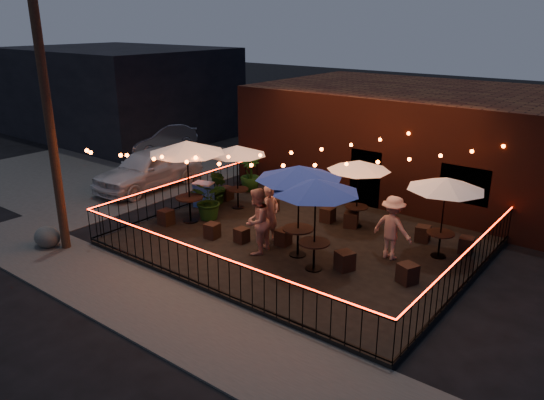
{
  "coord_description": "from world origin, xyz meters",
  "views": [
    {
      "loc": [
        8.52,
        -10.36,
        6.6
      ],
      "look_at": [
        -1.47,
        2.48,
        1.0
      ],
      "focal_mm": 35.0,
      "sensor_mm": 36.0,
      "label": 1
    }
  ],
  "objects": [
    {
      "name": "bistro_chair_7",
      "position": [
        0.69,
        3.88,
        0.4
      ],
      "size": [
        0.55,
        0.55,
        0.51
      ],
      "primitive_type": "cube",
      "rotation": [
        0.0,
        0.0,
        3.48
      ],
      "color": "black",
      "rests_on": "patio"
    },
    {
      "name": "patron_c",
      "position": [
        2.75,
        2.52,
        1.07
      ],
      "size": [
        1.25,
        0.8,
        1.84
      ],
      "primitive_type": "imported",
      "rotation": [
        0.0,
        0.0,
        3.04
      ],
      "color": "tan",
      "rests_on": "patio"
    },
    {
      "name": "utility_pole",
      "position": [
        -5.4,
        -2.6,
        4.0
      ],
      "size": [
        0.26,
        0.26,
        8.0
      ],
      "primitive_type": "cylinder",
      "color": "#382016",
      "rests_on": "ground"
    },
    {
      "name": "parking_lot",
      "position": [
        -12.0,
        4.0,
        0.01
      ],
      "size": [
        11.0,
        12.0,
        0.02
      ],
      "primitive_type": "cube",
      "color": "#403E3B",
      "rests_on": "ground"
    },
    {
      "name": "potted_shrub_b",
      "position": [
        -4.31,
        2.96,
        0.78
      ],
      "size": [
        0.83,
        0.74,
        1.26
      ],
      "primitive_type": "imported",
      "rotation": [
        0.0,
        0.0,
        -0.3
      ],
      "color": "#103D10",
      "rests_on": "patio"
    },
    {
      "name": "bistro_chair_0",
      "position": [
        -4.23,
        0.35,
        0.4
      ],
      "size": [
        0.43,
        0.43,
        0.5
      ],
      "primitive_type": "cube",
      "rotation": [
        0.0,
        0.0,
        0.01
      ],
      "color": "black",
      "rests_on": "patio"
    },
    {
      "name": "bistro_chair_6",
      "position": [
        -0.17,
        3.83,
        0.39
      ],
      "size": [
        0.43,
        0.43,
        0.49
      ],
      "primitive_type": "cube",
      "rotation": [
        0.0,
        0.0,
        0.05
      ],
      "color": "black",
      "rests_on": "patio"
    },
    {
      "name": "bistro_chair_9",
      "position": [
        3.76,
        1.41,
        0.41
      ],
      "size": [
        0.57,
        0.57,
        0.51
      ],
      "primitive_type": "cube",
      "rotation": [
        0.0,
        0.0,
        2.75
      ],
      "color": "black",
      "rests_on": "patio"
    },
    {
      "name": "boulder",
      "position": [
        -5.91,
        -2.89,
        0.34
      ],
      "size": [
        1.08,
        1.0,
        0.68
      ],
      "primitive_type": "ellipsoid",
      "rotation": [
        0.0,
        0.0,
        0.36
      ],
      "color": "#494A45",
      "rests_on": "ground"
    },
    {
      "name": "fence_left",
      "position": [
        -5.0,
        2.0,
        0.66
      ],
      "size": [
        0.04,
        8.0,
        1.04
      ],
      "rotation": [
        0.0,
        0.0,
        1.57
      ],
      "color": "black",
      "rests_on": "patio"
    },
    {
      "name": "car_silver",
      "position": [
        -12.66,
        7.21,
        0.72
      ],
      "size": [
        1.71,
        4.44,
        1.44
      ],
      "primitive_type": "imported",
      "rotation": [
        0.0,
        0.0,
        0.04
      ],
      "color": "gray",
      "rests_on": "ground"
    },
    {
      "name": "cafe_table_1",
      "position": [
        -3.44,
        3.02,
        2.24
      ],
      "size": [
        2.75,
        2.75,
        2.29
      ],
      "rotation": [
        0.0,
        0.0,
        -0.42
      ],
      "color": "black",
      "rests_on": "patio"
    },
    {
      "name": "ground",
      "position": [
        0.0,
        0.0,
        0.0
      ],
      "size": [
        110.0,
        110.0,
        0.0
      ],
      "primitive_type": "plane",
      "color": "black",
      "rests_on": "ground"
    },
    {
      "name": "car_white",
      "position": [
        -8.18,
        2.93,
        0.82
      ],
      "size": [
        2.1,
        4.85,
        1.63
      ],
      "primitive_type": "imported",
      "rotation": [
        0.0,
        0.0,
        0.04
      ],
      "color": "silver",
      "rests_on": "ground"
    },
    {
      "name": "patron_b",
      "position": [
        -0.46,
        0.47,
        1.12
      ],
      "size": [
        0.88,
        1.05,
        1.94
      ],
      "primitive_type": "imported",
      "rotation": [
        0.0,
        0.0,
        -1.41
      ],
      "color": "tan",
      "rests_on": "patio"
    },
    {
      "name": "cafe_table_4",
      "position": [
        1.43,
        0.58,
        2.49
      ],
      "size": [
        2.72,
        2.72,
        2.56
      ],
      "rotation": [
        0.0,
        0.0,
        0.19
      ],
      "color": "black",
      "rests_on": "patio"
    },
    {
      "name": "potted_shrub_c",
      "position": [
        -4.39,
        4.83,
        0.85
      ],
      "size": [
        0.9,
        0.9,
        1.4
      ],
      "primitive_type": "imported",
      "rotation": [
        0.0,
        0.0,
        0.16
      ],
      "color": "#14330E",
      "rests_on": "patio"
    },
    {
      "name": "bistro_chair_1",
      "position": [
        -2.24,
        0.46,
        0.38
      ],
      "size": [
        0.43,
        0.43,
        0.47
      ],
      "primitive_type": "cube",
      "rotation": [
        0.0,
        0.0,
        3.23
      ],
      "color": "black",
      "rests_on": "patio"
    },
    {
      "name": "bistro_chair_3",
      "position": [
        -2.27,
        3.53,
        0.37
      ],
      "size": [
        0.48,
        0.48,
        0.43
      ],
      "primitive_type": "cube",
      "rotation": [
        0.0,
        0.0,
        2.74
      ],
      "color": "black",
      "rests_on": "patio"
    },
    {
      "name": "bistro_chair_2",
      "position": [
        -4.39,
        3.45,
        0.39
      ],
      "size": [
        0.44,
        0.44,
        0.49
      ],
      "primitive_type": "cube",
      "rotation": [
        0.0,
        0.0,
        -0.06
      ],
      "color": "black",
      "rests_on": "patio"
    },
    {
      "name": "cafe_table_3",
      "position": [
        0.79,
        4.02,
        2.19
      ],
      "size": [
        2.63,
        2.63,
        2.23
      ],
      "rotation": [
        0.0,
        0.0,
        -0.38
      ],
      "color": "black",
      "rests_on": "patio"
    },
    {
      "name": "brick_building",
      "position": [
        1.0,
        9.99,
        2.0
      ],
      "size": [
        14.0,
        8.0,
        4.0
      ],
      "color": "#36150E",
      "rests_on": "ground"
    },
    {
      "name": "bistro_chair_11",
      "position": [
        4.33,
        4.19,
        0.39
      ],
      "size": [
        0.45,
        0.45,
        0.47
      ],
      "primitive_type": "cube",
      "rotation": [
        0.0,
        0.0,
        3.3
      ],
      "color": "black",
      "rests_on": "patio"
    },
    {
      "name": "cafe_table_2",
      "position": [
        0.58,
        1.05,
        2.59
      ],
      "size": [
        2.48,
        2.48,
        2.67
      ],
      "rotation": [
        0.0,
        0.0,
        0.02
      ],
      "color": "black",
      "rests_on": "patio"
    },
    {
      "name": "bistro_chair_4",
      "position": [
        -1.32,
        0.78,
        0.37
      ],
      "size": [
        0.4,
        0.4,
        0.44
      ],
      "primitive_type": "cube",
      "rotation": [
        0.0,
        0.0,
        -0.08
      ],
      "color": "black",
      "rests_on": "patio"
    },
    {
      "name": "fence_right",
      "position": [
        5.0,
        2.0,
        0.66
      ],
      "size": [
        0.04,
        8.0,
        1.04
      ],
      "rotation": [
        0.0,
        0.0,
        1.57
      ],
      "color": "black",
      "rests_on": "patio"
    },
    {
      "name": "bistro_chair_5",
      "position": [
        -0.2,
        1.39,
        0.39
      ],
      "size": [
        0.41,
        0.41,
        0.48
      ],
      "primitive_type": "cube",
      "rotation": [
        0.0,
        0.0,
        3.15
      ],
      "color": "black",
      "rests_on": "patio"
    },
    {
      "name": "sidewalk",
      "position": [
        0.0,
        -3.25,
        0.03
      ],
      "size": [
        18.0,
        2.5,
        0.05
      ],
      "primitive_type": "cube",
      "color": "#403E3B",
      "rests_on": "ground"
    },
    {
      "name": "potted_shrub_a",
      "position": [
        -3.42,
        1.58,
        0.81
      ],
      "size": [
        1.28,
        1.13,
        1.32
      ],
      "primitive_type": "imported",
      "rotation": [
        0.0,
        0.0,
        -0.09
      ],
      "color": "#143C0C",
      "rests_on": "patio"
    },
    {
      "name": "bistro_chair_10",
      "position": [
        3.0,
        4.21,
        0.39
      ],
      "size": [
        0.47,
        0.47,
        0.49
      ],
      "primitive_type": "cube",
      "rotation": [
        0.0,
        0.0,
        0.16
      ],
      "color": "black",
      "rests_on": "patio"
    },
    {
      "name": "cafe_table_0",
      "position": [
        -3.8,
        1.02,
        2.67
      ],
      "size": [
        3.13,
        3.13,
        2.75
      ],
      "rotation": [
        0.0,
        0.0,
        -0.3
      ],
      "color": "black",
      "rests_on": "patio"
    },
    {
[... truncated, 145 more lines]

